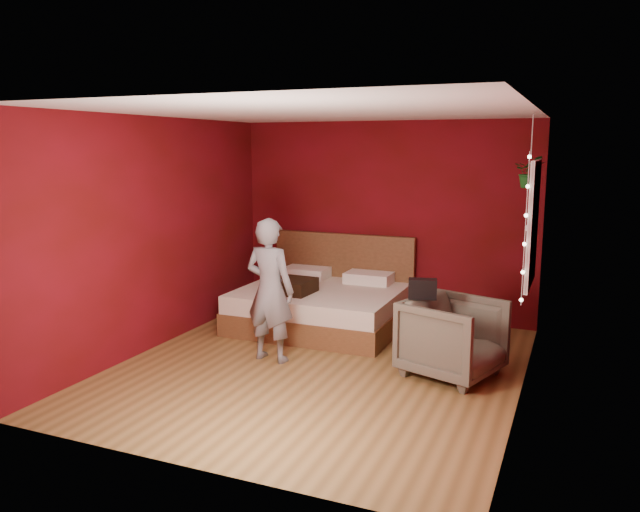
{
  "coord_description": "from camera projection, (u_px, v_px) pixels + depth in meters",
  "views": [
    {
      "loc": [
        2.41,
        -5.7,
        2.27
      ],
      "look_at": [
        -0.16,
        0.4,
        1.1
      ],
      "focal_mm": 35.0,
      "sensor_mm": 36.0,
      "label": 1
    }
  ],
  "objects": [
    {
      "name": "throw_pillow",
      "position": [
        293.0,
        286.0,
        7.63
      ],
      "size": [
        0.51,
        0.51,
        0.17
      ],
      "primitive_type": "cube",
      "rotation": [
        0.0,
        0.0,
        -0.06
      ],
      "color": "black",
      "rests_on": "bed"
    },
    {
      "name": "floor",
      "position": [
        319.0,
        367.0,
        6.49
      ],
      "size": [
        4.5,
        4.5,
        0.0
      ],
      "primitive_type": "plane",
      "color": "olive",
      "rests_on": "ground"
    },
    {
      "name": "hanging_plant",
      "position": [
        530.0,
        172.0,
        6.63
      ],
      "size": [
        0.32,
        0.28,
        0.77
      ],
      "color": "silver",
      "rests_on": "room_walls"
    },
    {
      "name": "room_walls",
      "position": [
        319.0,
        207.0,
        6.19
      ],
      "size": [
        4.04,
        4.54,
        2.62
      ],
      "color": "maroon",
      "rests_on": "ground"
    },
    {
      "name": "person",
      "position": [
        270.0,
        290.0,
        6.59
      ],
      "size": [
        0.59,
        0.42,
        1.54
      ],
      "primitive_type": "imported",
      "rotation": [
        0.0,
        0.0,
        3.05
      ],
      "color": "slate",
      "rests_on": "ground"
    },
    {
      "name": "window",
      "position": [
        532.0,
        224.0,
        6.29
      ],
      "size": [
        0.05,
        0.97,
        1.27
      ],
      "color": "white",
      "rests_on": "room_walls"
    },
    {
      "name": "handbag",
      "position": [
        422.0,
        289.0,
        6.13
      ],
      "size": [
        0.3,
        0.2,
        0.2
      ],
      "primitive_type": "cube",
      "rotation": [
        0.0,
        0.0,
        0.26
      ],
      "color": "black",
      "rests_on": "armchair"
    },
    {
      "name": "fairy_lights",
      "position": [
        525.0,
        230.0,
        5.83
      ],
      "size": [
        0.04,
        0.04,
        1.45
      ],
      "color": "silver",
      "rests_on": "room_walls"
    },
    {
      "name": "bed",
      "position": [
        323.0,
        304.0,
        7.96
      ],
      "size": [
        2.0,
        1.7,
        1.1
      ],
      "color": "brown",
      "rests_on": "ground"
    },
    {
      "name": "armchair",
      "position": [
        453.0,
        338.0,
        6.19
      ],
      "size": [
        1.09,
        1.07,
        0.79
      ],
      "primitive_type": "imported",
      "rotation": [
        0.0,
        0.0,
        1.25
      ],
      "color": "#605D4B",
      "rests_on": "ground"
    }
  ]
}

